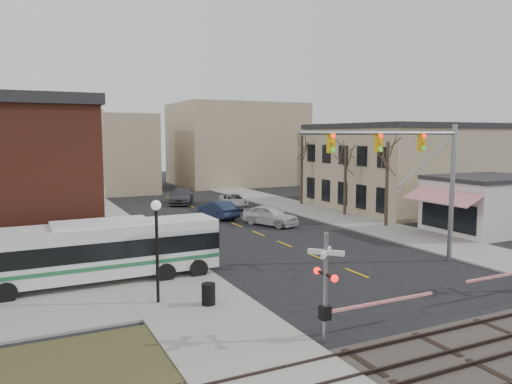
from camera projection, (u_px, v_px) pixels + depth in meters
ground at (381, 283)px, 25.03m from camera, size 160.00×160.00×0.00m
sidewalk_west at (115, 230)px, 38.77m from camera, size 5.00×60.00×0.12m
sidewalk_east at (321, 213)px, 47.02m from camera, size 5.00×60.00×0.12m
tan_building at (422, 165)px, 51.96m from camera, size 20.30×15.30×8.50m
awning_shop at (487, 204)px, 37.97m from camera, size 9.74×6.20×4.30m
tree_east_a at (387, 184)px, 39.91m from camera, size 0.28×0.28×6.75m
tree_east_b at (345, 180)px, 45.43m from camera, size 0.28×0.28×6.30m
tree_east_c at (302, 170)px, 52.61m from camera, size 0.28×0.28×7.20m
transit_bus at (102, 250)px, 24.83m from camera, size 11.66×2.71×2.99m
traffic_signal_mast at (416, 165)px, 27.55m from camera, size 10.50×0.30×8.00m
rr_crossing_west at (335, 287)px, 17.85m from camera, size 5.60×1.36×4.00m
street_lamp at (157, 230)px, 21.45m from camera, size 0.44×0.44×4.51m
trash_bin at (208, 294)px, 21.47m from camera, size 0.60×0.60×0.93m
car_a at (270, 215)px, 40.92m from camera, size 3.75×5.27×1.66m
car_b at (218, 210)px, 44.46m from camera, size 2.41×4.91×1.55m
car_c at (233, 201)px, 50.75m from camera, size 3.41×5.53×1.43m
car_d at (182, 196)px, 53.71m from camera, size 4.33×6.08×1.63m
pedestrian_near at (193, 260)px, 25.96m from camera, size 0.43×0.61×1.60m
pedestrian_far at (142, 258)px, 26.39m from camera, size 0.94×0.86×1.55m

